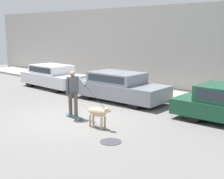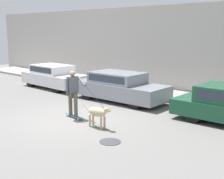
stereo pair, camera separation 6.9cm
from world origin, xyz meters
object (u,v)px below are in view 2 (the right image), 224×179
Objects in this scene: dog at (98,113)px; fire_hydrant at (43,75)px; parked_car_1 at (120,87)px; parked_car_0 at (54,76)px; skateboarder at (73,91)px.

dog is 9.79m from fire_hydrant.
parked_car_1 reaches higher than dog.
parked_car_0 is 1.74× the size of skateboarder.
dog is (2.02, -3.40, -0.13)m from parked_car_1.
dog is at bearing -61.14° from parked_car_1.
parked_car_0 reaches higher than dog.
parked_car_0 is at bearing 154.57° from skateboarder.
fire_hydrant is (-6.84, 0.79, -0.23)m from parked_car_1.
parked_car_0 is at bearing -20.58° from fire_hydrant.
parked_car_0 is 6.20m from skateboarder.
dog is (6.75, -3.40, -0.13)m from parked_car_0.
parked_car_0 is at bearing 151.21° from dog.
fire_hydrant is at bearing 171.60° from parked_car_1.
fire_hydrant is at bearing 157.32° from skateboarder.
parked_car_0 reaches higher than fire_hydrant.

